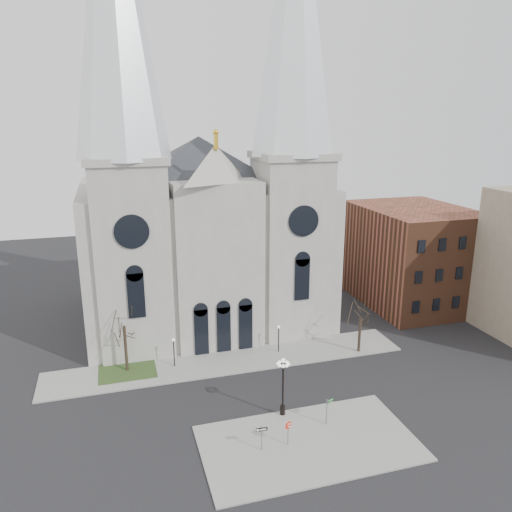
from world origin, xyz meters
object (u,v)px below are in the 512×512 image
object	(u,v)px
stop_sign	(288,427)
street_name_sign	(327,409)
one_way_sign	(262,434)
globe_lamp	(283,379)

from	to	relation	value
stop_sign	street_name_sign	world-z (taller)	street_name_sign
stop_sign	one_way_sign	world-z (taller)	stop_sign
stop_sign	street_name_sign	size ratio (longest dim) A/B	0.94
globe_lamp	street_name_sign	bearing A→B (deg)	-37.18
one_way_sign	street_name_sign	xyz separation A→B (m)	(6.63, 1.81, -0.06)
stop_sign	street_name_sign	xyz separation A→B (m)	(4.34, 1.79, -0.22)
globe_lamp	street_name_sign	xyz separation A→B (m)	(3.29, -2.50, -2.12)
stop_sign	globe_lamp	distance (m)	4.80
one_way_sign	street_name_sign	bearing A→B (deg)	19.42
globe_lamp	one_way_sign	bearing A→B (deg)	-127.77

